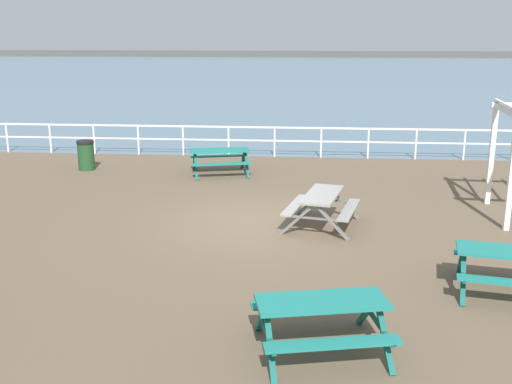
# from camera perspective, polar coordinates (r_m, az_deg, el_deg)

# --- Properties ---
(ground_plane) EXTENTS (30.00, 24.00, 0.20)m
(ground_plane) POSITION_cam_1_polar(r_m,az_deg,el_deg) (14.34, -0.05, -3.23)
(ground_plane) COLOR brown
(sea_band) EXTENTS (142.00, 90.00, 0.01)m
(sea_band) POSITION_cam_1_polar(r_m,az_deg,el_deg) (66.49, 3.98, 11.03)
(sea_band) COLOR slate
(sea_band) RESTS_ON ground
(distant_shoreline) EXTENTS (142.00, 6.00, 1.80)m
(distant_shoreline) POSITION_cam_1_polar(r_m,az_deg,el_deg) (109.43, 4.42, 12.49)
(distant_shoreline) COLOR #4C4C47
(distant_shoreline) RESTS_ON ground
(seaward_railing) EXTENTS (23.07, 0.07, 1.08)m
(seaward_railing) POSITION_cam_1_polar(r_m,az_deg,el_deg) (21.67, 1.74, 5.23)
(seaward_railing) COLOR white
(seaward_railing) RESTS_ON ground
(picnic_table_near_right) EXTENTS (1.86, 2.08, 0.80)m
(picnic_table_near_right) POSITION_cam_1_polar(r_m,az_deg,el_deg) (13.94, 6.18, -0.91)
(picnic_table_near_right) COLOR gray
(picnic_table_near_right) RESTS_ON ground
(picnic_table_mid_centre) EXTENTS (2.11, 1.89, 0.80)m
(picnic_table_mid_centre) POSITION_cam_1_polar(r_m,az_deg,el_deg) (19.06, -3.37, 3.41)
(picnic_table_mid_centre) COLOR #1E7A70
(picnic_table_mid_centre) RESTS_ON ground
(picnic_table_far_left) EXTENTS (2.08, 1.86, 0.80)m
(picnic_table_far_left) POSITION_cam_1_polar(r_m,az_deg,el_deg) (8.61, 6.14, -11.14)
(picnic_table_far_left) COLOR #1E7A70
(picnic_table_far_left) RESTS_ON ground
(picnic_table_far_right) EXTENTS (2.04, 1.82, 0.80)m
(picnic_table_far_right) POSITION_cam_1_polar(r_m,az_deg,el_deg) (11.20, 22.77, -5.99)
(picnic_table_far_right) COLOR #1E7A70
(picnic_table_far_right) RESTS_ON ground
(litter_bin) EXTENTS (0.55, 0.55, 0.95)m
(litter_bin) POSITION_cam_1_polar(r_m,az_deg,el_deg) (20.38, -15.59, 3.34)
(litter_bin) COLOR #1E4723
(litter_bin) RESTS_ON ground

